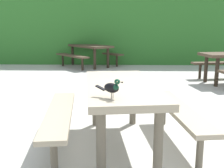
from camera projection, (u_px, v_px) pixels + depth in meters
ground_plane at (153, 154)px, 3.05m from camera, size 60.00×60.00×0.00m
hedge_wall at (130, 31)px, 10.70m from camera, size 28.00×1.88×2.35m
picnic_table_foreground at (121, 99)px, 3.19m from camera, size 1.88×1.91×0.74m
bird_grackle at (112, 87)px, 2.48m from camera, size 0.26×0.17×0.18m
picnic_table_mid_left at (89, 50)px, 9.58m from camera, size 2.39×2.39×0.74m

